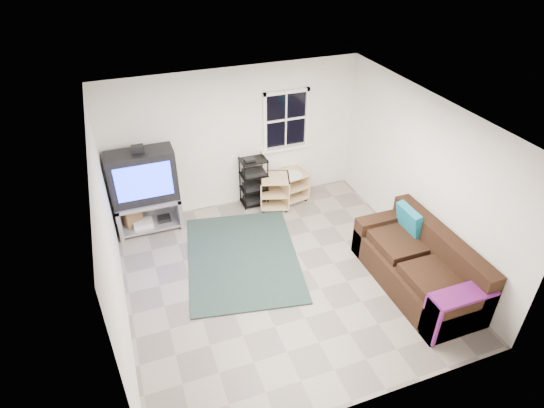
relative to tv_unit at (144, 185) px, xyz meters
name	(u,v)px	position (x,y,z in m)	size (l,w,h in m)	color
room	(286,123)	(2.66, 0.26, 0.60)	(4.60, 4.62, 4.60)	gray
tv_unit	(144,185)	(0.00, 0.00, 0.00)	(1.09, 0.55, 1.60)	#94949B
av_rack	(254,184)	(1.96, 0.10, -0.46)	(0.49, 0.35, 0.97)	black
side_table_left	(275,190)	(2.31, -0.08, -0.55)	(0.67, 0.67, 0.63)	#DCBB87
side_table_right	(291,183)	(2.68, 0.04, -0.55)	(0.60, 0.60, 0.60)	#DCBB87
sofa	(419,267)	(3.54, -2.87, -0.53)	(0.95, 2.15, 0.98)	black
shag_rug	(243,257)	(1.28, -1.38, -0.87)	(1.74, 2.39, 0.03)	#331E16
paper_bag	(133,219)	(-0.28, 0.06, -0.67)	(0.29, 0.19, 0.41)	olive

